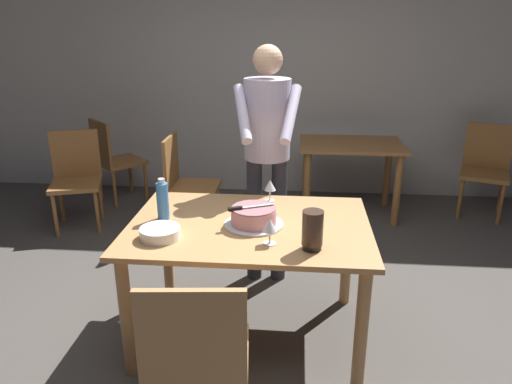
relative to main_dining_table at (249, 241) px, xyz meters
name	(u,v)px	position (x,y,z in m)	size (l,w,h in m)	color
ground_plane	(250,333)	(0.00, 0.00, -0.64)	(14.00, 14.00, 0.00)	#4C4742
back_wall	(275,71)	(0.00, 2.79, 0.71)	(10.00, 0.12, 2.70)	#BCB7AD
main_dining_table	(249,241)	(0.00, 0.00, 0.00)	(1.40, 0.99, 0.75)	tan
cake_on_platter	(254,217)	(0.03, -0.02, 0.16)	(0.34, 0.34, 0.11)	silver
cake_knife	(242,208)	(-0.04, -0.05, 0.23)	(0.26, 0.13, 0.02)	silver
plate_stack	(160,233)	(-0.46, -0.24, 0.14)	(0.22, 0.22, 0.06)	white
wine_glass_near	(270,186)	(0.10, 0.39, 0.21)	(0.08, 0.08, 0.14)	silver
wine_glass_far	(270,226)	(0.14, -0.26, 0.21)	(0.08, 0.08, 0.14)	silver
water_bottle	(163,201)	(-0.51, 0.03, 0.23)	(0.07, 0.07, 0.25)	#387AC6
hurricane_lamp	(313,230)	(0.36, -0.30, 0.22)	(0.11, 0.11, 0.21)	black
person_cutting_cake	(267,141)	(0.05, 0.70, 0.44)	(0.47, 0.56, 1.72)	#2D2D38
chair_near_side	(197,357)	(-0.14, -0.87, -0.15)	(0.48, 0.48, 0.90)	tan
background_table	(350,159)	(0.79, 2.09, -0.06)	(1.00, 0.70, 0.74)	#9E6633
background_chair_0	(186,181)	(-0.74, 1.52, -0.15)	(0.44, 0.44, 0.90)	#9E6633
background_chair_1	(485,167)	(2.14, 2.24, -0.15)	(0.56, 0.56, 0.90)	#9E6633
background_chair_2	(114,158)	(-1.68, 2.24, -0.15)	(0.62, 0.62, 0.90)	#9E6633
background_chair_3	(76,176)	(-1.80, 1.59, -0.15)	(0.55, 0.55, 0.90)	#9E6633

